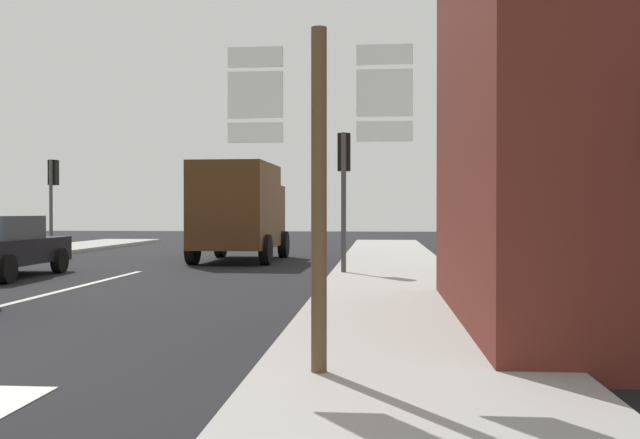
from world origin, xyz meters
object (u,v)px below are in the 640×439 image
at_px(route_sign_post, 319,173).
at_px(traffic_light_near_right, 344,171).
at_px(delivery_truck, 240,209).
at_px(traffic_light_far_left, 53,185).

relative_size(route_sign_post, traffic_light_near_right, 0.93).
bearing_deg(delivery_truck, route_sign_post, -76.19).
relative_size(delivery_truck, traffic_light_far_left, 1.47).
xyz_separation_m(delivery_truck, traffic_light_near_right, (3.56, -5.21, 0.89)).
xyz_separation_m(route_sign_post, traffic_light_near_right, (-0.31, 10.54, 0.64)).
height_order(route_sign_post, traffic_light_far_left, traffic_light_far_left).
height_order(delivery_truck, traffic_light_near_right, traffic_light_near_right).
height_order(traffic_light_near_right, traffic_light_far_left, traffic_light_near_right).
distance_m(delivery_truck, traffic_light_near_right, 6.37).
bearing_deg(delivery_truck, traffic_light_far_left, 162.24).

